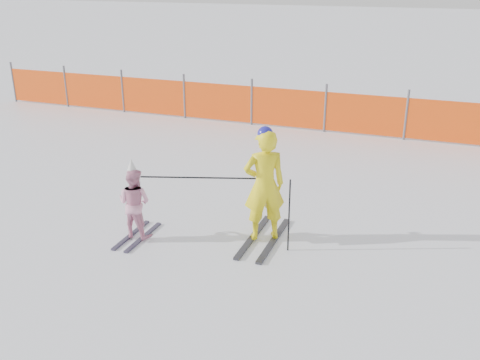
# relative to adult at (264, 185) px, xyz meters

# --- Properties ---
(ground) EXTENTS (120.00, 120.00, 0.00)m
(ground) POSITION_rel_adult_xyz_m (-0.34, -0.63, -0.91)
(ground) COLOR white
(ground) RESTS_ON ground
(adult) EXTENTS (0.76, 1.52, 1.83)m
(adult) POSITION_rel_adult_xyz_m (0.00, 0.00, 0.00)
(adult) COLOR black
(adult) RESTS_ON ground
(child) EXTENTS (0.56, 1.04, 1.30)m
(child) POSITION_rel_adult_xyz_m (-1.89, -0.61, -0.32)
(child) COLOR black
(child) RESTS_ON ground
(ski_poles) EXTENTS (2.24, 0.56, 1.14)m
(ski_poles) POSITION_rel_adult_xyz_m (-0.39, -0.26, -0.07)
(ski_poles) COLOR black
(ski_poles) RESTS_ON ground
(safety_fence) EXTENTS (17.78, 0.06, 1.25)m
(safety_fence) POSITION_rel_adult_xyz_m (-1.57, 6.26, -0.35)
(safety_fence) COLOR #595960
(safety_fence) RESTS_ON ground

